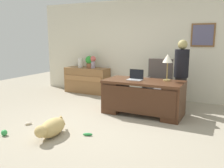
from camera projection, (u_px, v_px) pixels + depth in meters
ground_plane at (104, 124)px, 4.73m from camera, size 12.00×12.00×0.00m
back_wall at (148, 49)px, 6.75m from camera, size 7.00×0.16×2.70m
desk at (143, 96)px, 5.29m from camera, size 1.70×0.83×0.75m
credenza at (87, 80)px, 7.42m from camera, size 1.36×0.50×0.76m
armchair at (158, 85)px, 6.05m from camera, size 0.60×0.59×1.14m
person_standing at (181, 75)px, 5.54m from camera, size 0.32×0.32×1.61m
dog_lying at (51, 128)px, 4.12m from camera, size 0.35×0.80×0.30m
laptop at (136, 77)px, 5.34m from camera, size 0.32×0.22×0.22m
desk_lamp at (168, 60)px, 5.14m from camera, size 0.22×0.22×0.57m
vase_with_flowers at (93, 61)px, 7.22m from camera, size 0.17×0.17×0.36m
vase_empty at (81, 63)px, 7.42m from camera, size 0.16×0.16×0.28m
potted_plant at (89, 61)px, 7.27m from camera, size 0.24×0.24×0.36m
dog_toy_ball at (4, 133)px, 4.17m from camera, size 0.10×0.10×0.10m
dog_toy_bone at (28, 124)px, 4.69m from camera, size 0.12×0.15×0.05m
dog_toy_plush at (88, 134)px, 4.17m from camera, size 0.17×0.11×0.05m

